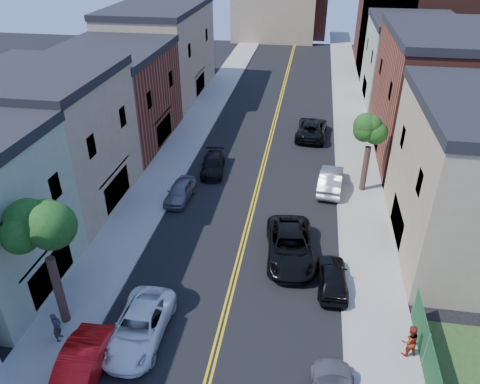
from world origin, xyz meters
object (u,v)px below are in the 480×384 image
at_px(black_car_right, 333,277).
at_px(silver_car_right, 331,180).
at_px(grey_car_left, 180,191).
at_px(dark_car_right_far, 312,128).
at_px(red_sedan, 79,370).
at_px(pedestrian_right, 409,341).
at_px(pedestrian_left, 57,327).
at_px(black_car_left, 213,165).
at_px(white_pickup, 139,327).
at_px(black_suv_lane, 290,246).

xyz_separation_m(black_car_right, silver_car_right, (0.00, 11.05, 0.10)).
bearing_deg(grey_car_left, silver_car_right, 19.44).
distance_m(silver_car_right, dark_car_right_far, 10.16).
distance_m(black_car_right, silver_car_right, 11.05).
relative_size(grey_car_left, dark_car_right_far, 0.68).
xyz_separation_m(red_sedan, pedestrian_right, (14.40, 3.78, 0.22)).
height_order(red_sedan, grey_car_left, red_sedan).
xyz_separation_m(silver_car_right, pedestrian_left, (-13.09, -17.08, 0.17)).
distance_m(red_sedan, pedestrian_left, 2.89).
xyz_separation_m(red_sedan, black_car_left, (1.53, 20.45, -0.16)).
relative_size(white_pickup, grey_car_left, 1.33).
distance_m(black_car_left, pedestrian_left, 18.82).
bearing_deg(grey_car_left, pedestrian_left, -95.97).
relative_size(white_pickup, black_car_left, 1.20).
distance_m(grey_car_left, black_car_right, 13.43).
distance_m(black_car_right, pedestrian_right, 5.45).
bearing_deg(pedestrian_right, white_pickup, -15.01).
distance_m(black_car_right, pedestrian_left, 14.41).
bearing_deg(pedestrian_right, black_car_right, -70.53).
bearing_deg(black_car_left, silver_car_right, -15.15).
distance_m(black_suv_lane, pedestrian_right, 8.79).
bearing_deg(dark_car_right_far, black_car_left, 51.42).
distance_m(white_pickup, black_car_left, 17.62).
height_order(red_sedan, dark_car_right_far, dark_car_right_far).
bearing_deg(black_car_right, dark_car_right_far, -87.95).
relative_size(red_sedan, black_car_left, 1.10).
height_order(black_car_left, pedestrian_right, pedestrian_right).
xyz_separation_m(silver_car_right, dark_car_right_far, (-1.70, 10.02, 0.01)).
relative_size(white_pickup, pedestrian_left, 3.24).
height_order(grey_car_left, pedestrian_left, pedestrian_left).
bearing_deg(dark_car_right_far, grey_car_left, 58.54).
relative_size(silver_car_right, pedestrian_right, 2.78).
height_order(red_sedan, pedestrian_right, pedestrian_right).
bearing_deg(black_car_left, pedestrian_right, -59.20).
relative_size(black_suv_lane, pedestrian_right, 3.49).
bearing_deg(grey_car_left, pedestrian_right, -37.15).
bearing_deg(black_car_right, pedestrian_right, 126.17).
bearing_deg(black_car_left, dark_car_right_far, 41.18).
distance_m(black_car_left, pedestrian_right, 21.07).
bearing_deg(white_pickup, pedestrian_right, 4.28).
height_order(white_pickup, dark_car_right_far, dark_car_right_far).
height_order(dark_car_right_far, black_suv_lane, black_suv_lane).
bearing_deg(black_suv_lane, white_pickup, -139.01).
bearing_deg(black_car_right, silver_car_right, -92.56).
xyz_separation_m(red_sedan, black_suv_lane, (8.50, 10.29, 0.05)).
distance_m(silver_car_right, pedestrian_left, 21.52).
xyz_separation_m(white_pickup, pedestrian_right, (12.70, 0.94, 0.28)).
bearing_deg(black_suv_lane, black_car_left, 117.77).
distance_m(red_sedan, black_car_left, 20.51).
xyz_separation_m(white_pickup, black_suv_lane, (6.80, 7.46, 0.11)).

